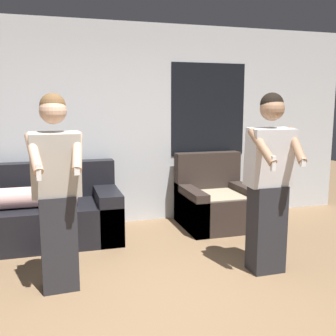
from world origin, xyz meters
TOP-DOWN VIEW (x-y plane):
  - ground_plane at (0.00, 0.00)m, footprint 14.00×14.00m
  - wall_back at (0.02, 2.74)m, footprint 6.94×0.07m
  - couch at (-1.11, 2.23)m, footprint 2.11×0.94m
  - armchair at (1.27, 2.22)m, footprint 0.93×0.92m
  - person_left at (-0.79, 0.87)m, footprint 0.48×0.48m
  - person_right at (1.16, 0.70)m, footprint 0.49×0.47m

SIDE VIEW (x-z plane):
  - ground_plane at x=0.00m, z-range 0.00..0.00m
  - armchair at x=1.27m, z-range -0.17..0.79m
  - couch at x=-1.11m, z-range -0.13..0.78m
  - person_left at x=-0.79m, z-range 0.02..1.75m
  - person_right at x=1.16m, z-range 0.02..1.76m
  - wall_back at x=0.02m, z-range 0.00..2.70m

